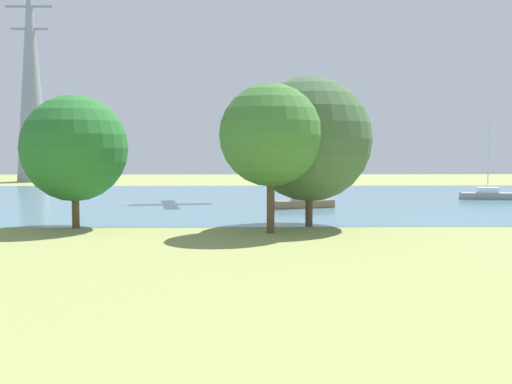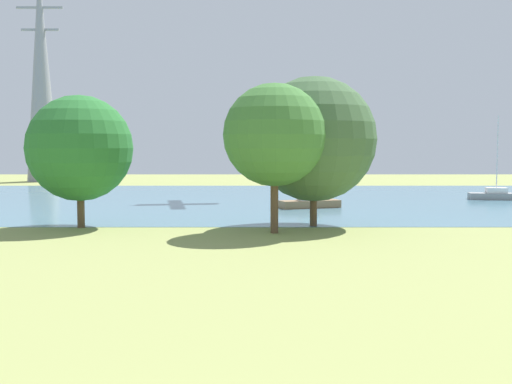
{
  "view_description": "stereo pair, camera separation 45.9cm",
  "coord_description": "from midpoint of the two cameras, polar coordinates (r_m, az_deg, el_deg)",
  "views": [
    {
      "loc": [
        1.09,
        -7.34,
        4.85
      ],
      "look_at": [
        1.62,
        20.19,
        2.85
      ],
      "focal_mm": 43.84,
      "sensor_mm": 36.0,
      "label": 1
    },
    {
      "loc": [
        1.55,
        -7.34,
        4.85
      ],
      "look_at": [
        1.62,
        20.19,
        2.85
      ],
      "focal_mm": 43.84,
      "sensor_mm": 36.0,
      "label": 2
    }
  ],
  "objects": [
    {
      "name": "sailboat_brown",
      "position": [
        49.63,
        5.05,
        -0.95
      ],
      "size": [
        5.03,
        2.95,
        5.85
      ],
      "color": "brown",
      "rests_on": "water_surface"
    },
    {
      "name": "ground_plane",
      "position": [
        29.77,
        -2.7,
        -5.23
      ],
      "size": [
        160.0,
        160.0,
        0.0
      ],
      "primitive_type": "plane",
      "color": "#8C9351"
    },
    {
      "name": "tree_west_far",
      "position": [
        34.91,
        1.94,
        5.21
      ],
      "size": [
        5.76,
        5.76,
        8.39
      ],
      "color": "brown",
      "rests_on": "ground"
    },
    {
      "name": "tree_east_near",
      "position": [
        37.98,
        5.51,
        4.82
      ],
      "size": [
        7.55,
        7.55,
        9.09
      ],
      "color": "brown",
      "rests_on": "ground"
    },
    {
      "name": "tree_mid_shore",
      "position": [
        38.65,
        -15.61,
        3.86
      ],
      "size": [
        6.31,
        6.31,
        7.92
      ],
      "color": "brown",
      "rests_on": "ground"
    },
    {
      "name": "electricity_pylon",
      "position": [
        92.87,
        -19.02,
        10.2
      ],
      "size": [
        6.4,
        4.4,
        29.94
      ],
      "color": "gray",
      "rests_on": "ground"
    },
    {
      "name": "sailboat_gray",
      "position": [
        61.27,
        21.12,
        -0.22
      ],
      "size": [
        4.95,
        2.11,
        7.67
      ],
      "color": "gray",
      "rests_on": "water_surface"
    },
    {
      "name": "water_surface",
      "position": [
        57.56,
        -1.46,
        -0.67
      ],
      "size": [
        140.0,
        40.0,
        0.02
      ],
      "primitive_type": "cube",
      "color": "teal",
      "rests_on": "ground"
    }
  ]
}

